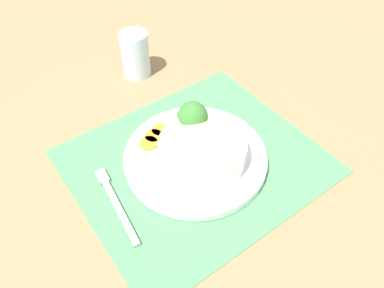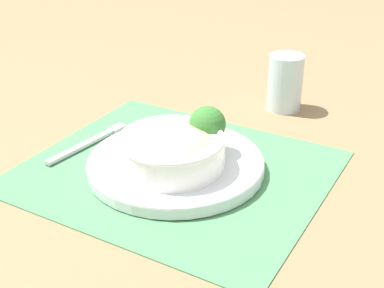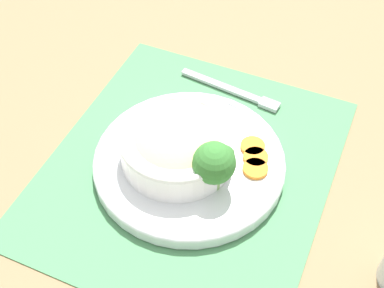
% 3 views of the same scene
% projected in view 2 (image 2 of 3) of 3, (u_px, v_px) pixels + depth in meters
% --- Properties ---
extents(ground_plane, '(4.00, 4.00, 0.00)m').
position_uv_depth(ground_plane, '(176.00, 171.00, 0.87)').
color(ground_plane, '#8C704C').
extents(placemat, '(0.51, 0.45, 0.00)m').
position_uv_depth(placemat, '(176.00, 170.00, 0.87)').
color(placemat, '#4C8C59').
rests_on(placemat, ground_plane).
extents(plate, '(0.29, 0.29, 0.02)m').
position_uv_depth(plate, '(176.00, 163.00, 0.86)').
color(plate, silver).
rests_on(plate, placemat).
extents(bowl, '(0.17, 0.17, 0.06)m').
position_uv_depth(bowl, '(172.00, 148.00, 0.83)').
color(bowl, white).
rests_on(bowl, plate).
extents(broccoli_floret, '(0.06, 0.06, 0.08)m').
position_uv_depth(broccoli_floret, '(207.00, 125.00, 0.86)').
color(broccoli_floret, '#84AD5B').
rests_on(broccoli_floret, plate).
extents(carrot_slice_near, '(0.04, 0.04, 0.01)m').
position_uv_depth(carrot_slice_near, '(194.00, 133.00, 0.94)').
color(carrot_slice_near, orange).
rests_on(carrot_slice_near, plate).
extents(carrot_slice_middle, '(0.04, 0.04, 0.01)m').
position_uv_depth(carrot_slice_middle, '(182.00, 132.00, 0.94)').
color(carrot_slice_middle, orange).
rests_on(carrot_slice_middle, plate).
extents(carrot_slice_far, '(0.04, 0.04, 0.01)m').
position_uv_depth(carrot_slice_far, '(170.00, 132.00, 0.94)').
color(carrot_slice_far, orange).
rests_on(carrot_slice_far, plate).
extents(water_glass, '(0.07, 0.07, 0.11)m').
position_uv_depth(water_glass, '(285.00, 85.00, 1.07)').
color(water_glass, silver).
rests_on(water_glass, ground_plane).
extents(fork, '(0.02, 0.18, 0.01)m').
position_uv_depth(fork, '(95.00, 139.00, 0.95)').
color(fork, '#B7B7BC').
rests_on(fork, placemat).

